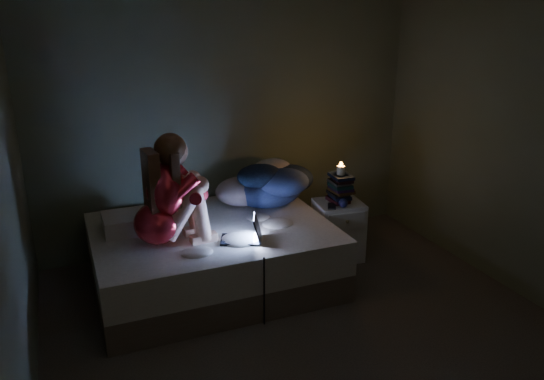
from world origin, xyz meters
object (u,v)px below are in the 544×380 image
bed (213,256)px  nightstand (338,230)px  woman (155,192)px  candle (341,170)px  laptop (240,228)px  phone (334,206)px

bed → nightstand: (1.20, 0.06, 0.01)m
woman → candle: woman is taller
laptop → phone: size_ratio=2.16×
laptop → nightstand: size_ratio=0.56×
woman → laptop: 0.68m
laptop → woman: bearing=-171.4°
laptop → candle: size_ratio=3.79×
woman → nightstand: bearing=3.7°
bed → phone: 1.13m
bed → candle: bearing=3.4°
bed → candle: candle is taller
woman → phone: woman is taller
bed → candle: (1.21, 0.07, 0.58)m
bed → laptop: (0.12, -0.35, 0.37)m
bed → woman: woman is taller
nightstand → phone: 0.31m
nightstand → bed: bearing=-170.4°
bed → nightstand: size_ratio=3.47×
bed → phone: phone is taller
phone → bed: bearing=-160.7°
nightstand → laptop: bearing=-152.6°
bed → nightstand: 1.20m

